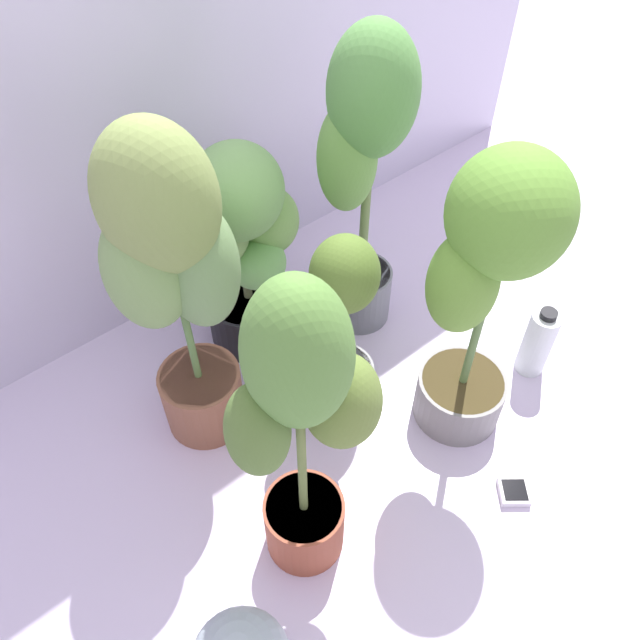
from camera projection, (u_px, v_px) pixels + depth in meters
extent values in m
plane|color=silver|center=(360.00, 436.00, 1.93)|extent=(8.00, 8.00, 0.00)
cylinder|color=slate|center=(360.00, 293.00, 2.18)|extent=(0.21, 0.21, 0.20)
cylinder|color=#3F2C24|center=(361.00, 273.00, 2.11)|extent=(0.19, 0.19, 0.02)
cylinder|color=olive|center=(367.00, 181.00, 1.84)|extent=(0.03, 0.03, 0.72)
ellipsoid|color=#579145|center=(373.00, 92.00, 1.63)|extent=(0.24, 0.24, 0.37)
ellipsoid|color=#699F47|center=(347.00, 159.00, 1.76)|extent=(0.22, 0.22, 0.34)
cylinder|color=gray|center=(459.00, 396.00, 1.93)|extent=(0.26, 0.26, 0.16)
cylinder|color=#43371C|center=(463.00, 382.00, 1.87)|extent=(0.24, 0.24, 0.02)
cylinder|color=#5D8145|center=(486.00, 297.00, 1.61)|extent=(0.02, 0.02, 0.70)
ellipsoid|color=#609435|center=(510.00, 213.00, 1.41)|extent=(0.39, 0.39, 0.31)
ellipsoid|color=olive|center=(463.00, 283.00, 1.52)|extent=(0.26, 0.25, 0.28)
cylinder|color=#9B4B32|center=(305.00, 523.00, 1.65)|extent=(0.20, 0.20, 0.19)
cylinder|color=#403522|center=(304.00, 508.00, 1.58)|extent=(0.19, 0.19, 0.02)
cylinder|color=olive|center=(301.00, 433.00, 1.32)|extent=(0.02, 0.02, 0.67)
ellipsoid|color=#578539|center=(297.00, 355.00, 1.13)|extent=(0.24, 0.25, 0.36)
ellipsoid|color=#517030|center=(258.00, 430.00, 1.23)|extent=(0.19, 0.19, 0.24)
ellipsoid|color=olive|center=(342.00, 401.00, 1.31)|extent=(0.21, 0.21, 0.25)
cylinder|color=#8D583F|center=(203.00, 397.00, 1.89)|extent=(0.23, 0.23, 0.21)
cylinder|color=#452E1D|center=(199.00, 377.00, 1.82)|extent=(0.22, 0.22, 0.02)
cylinder|color=#598143|center=(178.00, 288.00, 1.55)|extent=(0.02, 0.02, 0.70)
ellipsoid|color=#7F954C|center=(157.00, 200.00, 1.35)|extent=(0.36, 0.36, 0.38)
ellipsoid|color=#779A55|center=(146.00, 270.00, 1.47)|extent=(0.23, 0.23, 0.34)
ellipsoid|color=#6E9357|center=(200.00, 265.00, 1.52)|extent=(0.27, 0.28, 0.36)
cylinder|color=black|center=(251.00, 314.00, 2.13)|extent=(0.27, 0.27, 0.18)
cylinder|color=#3C3522|center=(249.00, 297.00, 2.07)|extent=(0.25, 0.25, 0.02)
cylinder|color=olive|center=(242.00, 241.00, 1.89)|extent=(0.03, 0.03, 0.46)
ellipsoid|color=#76AA5C|center=(236.00, 192.00, 1.75)|extent=(0.38, 0.38, 0.27)
ellipsoid|color=#7DA35B|center=(210.00, 234.00, 1.82)|extent=(0.31, 0.31, 0.21)
ellipsoid|color=#76A753|center=(269.00, 221.00, 1.89)|extent=(0.19, 0.17, 0.22)
ellipsoid|color=#6EAB5A|center=(258.00, 262.00, 1.89)|extent=(0.24, 0.24, 0.15)
cylinder|color=gray|center=(340.00, 384.00, 1.95)|extent=(0.20, 0.20, 0.16)
cylinder|color=#482A1B|center=(341.00, 369.00, 1.90)|extent=(0.18, 0.18, 0.02)
cylinder|color=#617C46|center=(343.00, 319.00, 1.73)|extent=(0.02, 0.02, 0.43)
ellipsoid|color=#54712B|center=(345.00, 274.00, 1.61)|extent=(0.26, 0.26, 0.22)
ellipsoid|color=#577331|center=(319.00, 313.00, 1.67)|extent=(0.17, 0.19, 0.18)
cube|color=white|center=(514.00, 492.00, 1.79)|extent=(0.11, 0.11, 0.02)
cube|color=black|center=(515.00, 490.00, 1.78)|extent=(0.09, 0.09, 0.00)
cylinder|color=white|center=(538.00, 343.00, 2.01)|extent=(0.09, 0.09, 0.24)
cylinder|color=black|center=(549.00, 314.00, 1.91)|extent=(0.05, 0.05, 0.02)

